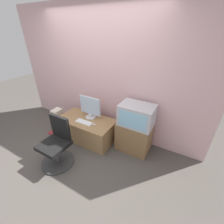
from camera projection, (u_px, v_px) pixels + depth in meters
name	position (u px, v px, depth m)	size (l,w,h in m)	color
ground_plane	(63.00, 164.00, 2.69)	(12.00, 12.00, 0.00)	#4C4742
wall_back	(101.00, 75.00, 3.06)	(4.40, 0.05, 2.60)	beige
desk	(87.00, 129.00, 3.24)	(1.20, 0.62, 0.47)	#937047
side_stand	(134.00, 136.00, 2.92)	(0.63, 0.46, 0.59)	olive
main_monitor	(90.00, 108.00, 3.09)	(0.49, 0.22, 0.47)	silver
keyboard	(84.00, 122.00, 3.02)	(0.36, 0.13, 0.01)	white
mouse	(94.00, 125.00, 2.93)	(0.06, 0.04, 0.03)	silver
crt_tv	(137.00, 115.00, 2.65)	(0.61, 0.42, 0.39)	#B7B7BC
office_chair	(57.00, 146.00, 2.59)	(0.57, 0.57, 0.87)	#333333
cardboard_box_lower	(59.00, 123.00, 3.65)	(0.23, 0.25, 0.22)	#D1B27F
cardboard_box_upper	(57.00, 115.00, 3.53)	(0.18, 0.23, 0.27)	beige
book	(53.00, 133.00, 3.45)	(0.24, 0.12, 0.02)	maroon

